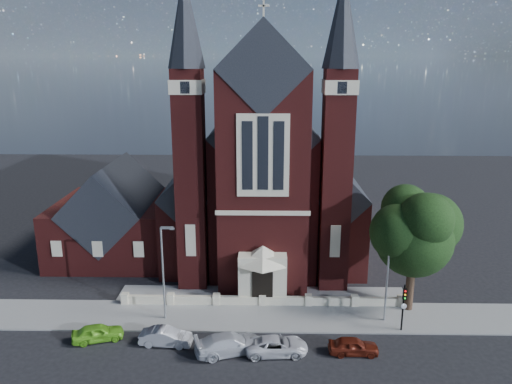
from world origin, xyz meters
TOP-DOWN VIEW (x-y plane):
  - ground at (0.00, 15.00)m, footprint 120.00×120.00m
  - pavement_strip at (0.00, 4.50)m, footprint 60.00×5.00m
  - forecourt_paving at (0.00, 8.50)m, footprint 26.00×3.00m
  - forecourt_wall at (0.00, 6.50)m, footprint 24.00×0.40m
  - church at (-0.00, 22.94)m, footprint 20.01×34.90m
  - parish_hall at (-16.00, 18.00)m, footprint 12.00×12.20m
  - street_tree at (12.60, 5.71)m, footprint 6.40×6.60m
  - street_lamp_left at (-7.91, 4.00)m, footprint 1.16×0.22m
  - street_lamp_right at (10.09, 4.00)m, footprint 1.16×0.22m
  - traffic_signal at (11.00, 2.43)m, footprint 0.28×0.42m
  - car_lime_van at (-12.52, 0.76)m, footprint 4.11×2.64m
  - car_silver_a at (-7.20, 0.26)m, footprint 4.04×1.66m
  - car_silver_b at (-2.37, -0.69)m, footprint 5.49×3.59m
  - car_white_suv at (1.08, -0.73)m, footprint 4.72×2.42m
  - car_dark_red at (6.68, -0.65)m, footprint 3.65×1.48m

SIDE VIEW (x-z plane):
  - ground at x=0.00m, z-range 0.00..0.00m
  - pavement_strip at x=0.00m, z-range -0.06..0.06m
  - forecourt_paving at x=0.00m, z-range -0.07..0.07m
  - forecourt_wall at x=0.00m, z-range -0.45..0.45m
  - car_dark_red at x=6.68m, z-range 0.00..1.24m
  - car_white_suv at x=1.08m, z-range 0.00..1.27m
  - car_lime_van at x=-12.52m, z-range 0.00..1.30m
  - car_silver_a at x=-7.20m, z-range 0.00..1.30m
  - car_silver_b at x=-2.37m, z-range 0.00..1.48m
  - traffic_signal at x=11.00m, z-range 0.58..4.58m
  - parish_hall at x=-16.00m, z-range -1.11..9.13m
  - street_lamp_left at x=-7.91m, z-range 0.55..8.64m
  - street_lamp_right at x=10.09m, z-range 0.55..8.64m
  - street_tree at x=12.60m, z-range 1.61..12.31m
  - church at x=0.00m, z-range -6.41..22.79m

